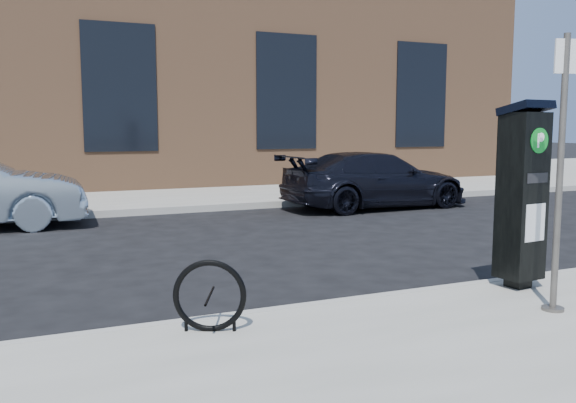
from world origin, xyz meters
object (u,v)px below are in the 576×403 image
bike_rack (210,296)px  car_dark (375,180)px  parking_kiosk (522,193)px  sign_pole (560,176)px

bike_rack → car_dark: bearing=73.4°
parking_kiosk → bike_rack: 3.64m
sign_pole → bike_rack: size_ratio=4.11×
sign_pole → car_dark: sign_pole is taller
sign_pole → bike_rack: 3.45m
parking_kiosk → bike_rack: parking_kiosk is taller
parking_kiosk → sign_pole: size_ratio=0.78×
bike_rack → sign_pole: bearing=10.5°
parking_kiosk → car_dark: bearing=63.8°
parking_kiosk → bike_rack: bearing=174.9°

